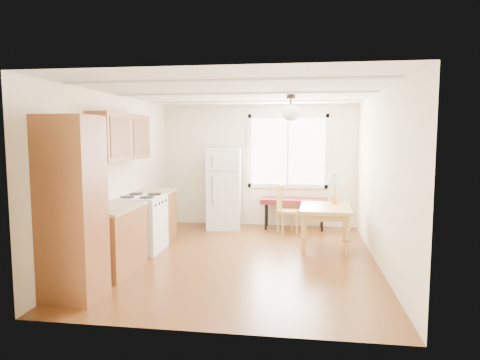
% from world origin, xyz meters
% --- Properties ---
extents(room_shell, '(4.60, 5.60, 2.62)m').
position_xyz_m(room_shell, '(0.00, 0.00, 1.25)').
color(room_shell, '#4C270F').
rests_on(room_shell, ground).
extents(kitchen_run, '(0.65, 3.40, 2.20)m').
position_xyz_m(kitchen_run, '(-1.72, -0.63, 0.84)').
color(kitchen_run, brown).
rests_on(kitchen_run, ground).
extents(window_unit, '(1.64, 0.05, 1.51)m').
position_xyz_m(window_unit, '(0.60, 2.47, 1.55)').
color(window_unit, white).
rests_on(window_unit, room_shell).
extents(pendant_light, '(0.26, 0.26, 0.40)m').
position_xyz_m(pendant_light, '(0.70, 0.40, 2.24)').
color(pendant_light, black).
rests_on(pendant_light, room_shell).
extents(refrigerator, '(0.73, 0.73, 1.61)m').
position_xyz_m(refrigerator, '(-0.66, 2.08, 0.81)').
color(refrigerator, white).
rests_on(refrigerator, ground).
extents(bench, '(1.34, 0.54, 0.61)m').
position_xyz_m(bench, '(0.74, 2.22, 0.54)').
color(bench, '#561417').
rests_on(bench, ground).
extents(dining_table, '(0.87, 1.13, 0.69)m').
position_xyz_m(dining_table, '(1.29, 0.87, 0.59)').
color(dining_table, '#B48C45').
rests_on(dining_table, ground).
extents(chair, '(0.46, 0.45, 0.94)m').
position_xyz_m(chair, '(0.55, 1.81, 0.53)').
color(chair, '#B48C45').
rests_on(chair, ground).
extents(table_lamp, '(0.31, 0.31, 0.55)m').
position_xyz_m(table_lamp, '(1.46, 1.20, 1.08)').
color(table_lamp, '#D28F43').
rests_on(table_lamp, dining_table).
extents(coffee_maker, '(0.23, 0.27, 0.35)m').
position_xyz_m(coffee_maker, '(-1.72, -1.30, 1.03)').
color(coffee_maker, black).
rests_on(coffee_maker, kitchen_run).
extents(kettle, '(0.11, 0.11, 0.22)m').
position_xyz_m(kettle, '(-1.76, -0.99, 0.99)').
color(kettle, red).
rests_on(kettle, kitchen_run).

